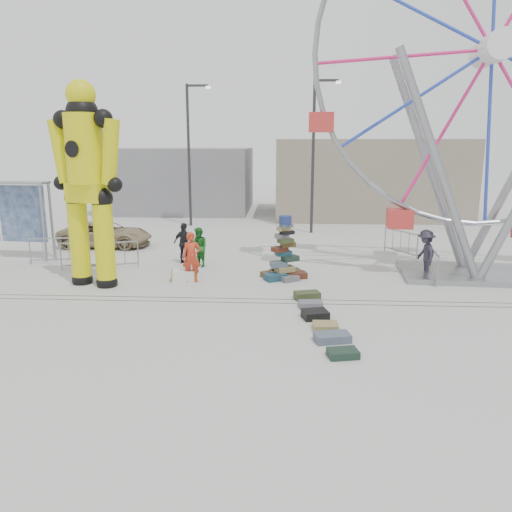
# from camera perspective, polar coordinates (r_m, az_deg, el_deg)

# --- Properties ---
(ground) EXTENTS (90.00, 90.00, 0.00)m
(ground) POSITION_cam_1_polar(r_m,az_deg,el_deg) (14.84, -2.73, -6.06)
(ground) COLOR #9E9E99
(ground) RESTS_ON ground
(track_line_near) EXTENTS (40.00, 0.04, 0.01)m
(track_line_near) POSITION_cam_1_polar(r_m,az_deg,el_deg) (15.40, -2.51, -5.33)
(track_line_near) COLOR #47443F
(track_line_near) RESTS_ON ground
(track_line_far) EXTENTS (40.00, 0.04, 0.01)m
(track_line_far) POSITION_cam_1_polar(r_m,az_deg,el_deg) (15.78, -2.36, -4.87)
(track_line_far) COLOR #47443F
(track_line_far) RESTS_ON ground
(building_right) EXTENTS (12.00, 8.00, 5.00)m
(building_right) POSITION_cam_1_polar(r_m,az_deg,el_deg) (34.48, 12.53, 8.72)
(building_right) COLOR gray
(building_right) RESTS_ON ground
(building_left) EXTENTS (10.00, 8.00, 4.40)m
(building_left) POSITION_cam_1_polar(r_m,az_deg,el_deg) (36.82, -8.65, 8.65)
(building_left) COLOR gray
(building_left) RESTS_ON ground
(lamp_post_right) EXTENTS (1.41, 0.25, 8.00)m
(lamp_post_right) POSITION_cam_1_polar(r_m,az_deg,el_deg) (27.01, 6.76, 12.08)
(lamp_post_right) COLOR #2D2D30
(lamp_post_right) RESTS_ON ground
(lamp_post_left) EXTENTS (1.41, 0.25, 8.00)m
(lamp_post_left) POSITION_cam_1_polar(r_m,az_deg,el_deg) (29.46, -7.52, 12.11)
(lamp_post_left) COLOR #2D2D30
(lamp_post_left) RESTS_ON ground
(suitcase_tower) EXTENTS (1.75, 1.53, 2.28)m
(suitcase_tower) POSITION_cam_1_polar(r_m,az_deg,el_deg) (18.02, 3.23, -0.54)
(suitcase_tower) COLOR #1B4153
(suitcase_tower) RESTS_ON ground
(crash_test_dummy) EXTENTS (2.77, 1.28, 6.98)m
(crash_test_dummy) POSITION_cam_1_polar(r_m,az_deg,el_deg) (17.54, -18.76, 8.50)
(crash_test_dummy) COLOR black
(crash_test_dummy) RESTS_ON ground
(ferris_wheel) EXTENTS (11.93, 3.32, 13.87)m
(ferris_wheel) POSITION_cam_1_polar(r_m,az_deg,el_deg) (19.51, 25.09, 17.65)
(ferris_wheel) COLOR gray
(ferris_wheel) RESTS_ON ground
(steamer_trunk) EXTENTS (0.89, 0.59, 0.39)m
(steamer_trunk) POSITION_cam_1_polar(r_m,az_deg,el_deg) (17.93, -8.28, -2.20)
(steamer_trunk) COLOR silver
(steamer_trunk) RESTS_ON ground
(row_case_0) EXTENTS (0.88, 0.63, 0.23)m
(row_case_0) POSITION_cam_1_polar(r_m,az_deg,el_deg) (15.80, 5.86, -4.49)
(row_case_0) COLOR #364321
(row_case_0) RESTS_ON ground
(row_case_1) EXTENTS (0.73, 0.54, 0.18)m
(row_case_1) POSITION_cam_1_polar(r_m,az_deg,el_deg) (15.03, 6.26, -5.51)
(row_case_1) COLOR slate
(row_case_1) RESTS_ON ground
(row_case_2) EXTENTS (0.82, 0.72, 0.23)m
(row_case_2) POSITION_cam_1_polar(r_m,az_deg,el_deg) (14.12, 6.78, -6.64)
(row_case_2) COLOR black
(row_case_2) RESTS_ON ground
(row_case_3) EXTENTS (0.66, 0.53, 0.18)m
(row_case_3) POSITION_cam_1_polar(r_m,az_deg,el_deg) (13.34, 7.95, -7.98)
(row_case_3) COLOR #99864E
(row_case_3) RESTS_ON ground
(row_case_4) EXTENTS (0.96, 0.68, 0.21)m
(row_case_4) POSITION_cam_1_polar(r_m,az_deg,el_deg) (12.62, 8.72, -9.18)
(row_case_4) COLOR #4E5D6F
(row_case_4) RESTS_ON ground
(row_case_5) EXTENTS (0.77, 0.59, 0.18)m
(row_case_5) POSITION_cam_1_polar(r_m,az_deg,el_deg) (11.80, 9.91, -10.90)
(row_case_5) COLOR #1B3226
(row_case_5) RESTS_ON ground
(barricade_dummy_a) EXTENTS (1.98, 0.47, 1.10)m
(barricade_dummy_a) POSITION_cam_1_polar(r_m,az_deg,el_deg) (21.71, -21.90, 0.61)
(barricade_dummy_a) COLOR gray
(barricade_dummy_a) RESTS_ON ground
(barricade_dummy_b) EXTENTS (1.98, 0.51, 1.10)m
(barricade_dummy_b) POSITION_cam_1_polar(r_m,az_deg,el_deg) (20.30, -18.67, 0.06)
(barricade_dummy_b) COLOR gray
(barricade_dummy_b) RESTS_ON ground
(barricade_dummy_c) EXTENTS (1.90, 0.82, 1.10)m
(barricade_dummy_c) POSITION_cam_1_polar(r_m,az_deg,el_deg) (20.02, -16.19, 0.06)
(barricade_dummy_c) COLOR gray
(barricade_dummy_c) RESTS_ON ground
(barricade_wheel_front) EXTENTS (0.33, 2.00, 1.10)m
(barricade_wheel_front) POSITION_cam_1_polar(r_m,az_deg,el_deg) (18.89, 19.53, -0.92)
(barricade_wheel_front) COLOR gray
(barricade_wheel_front) RESTS_ON ground
(barricade_wheel_back) EXTENTS (1.08, 1.79, 1.10)m
(barricade_wheel_back) POSITION_cam_1_polar(r_m,az_deg,el_deg) (22.58, 16.19, 1.47)
(barricade_wheel_back) COLOR gray
(barricade_wheel_back) RESTS_ON ground
(pedestrian_red) EXTENTS (0.70, 0.51, 1.77)m
(pedestrian_red) POSITION_cam_1_polar(r_m,az_deg,el_deg) (17.59, -7.37, -0.14)
(pedestrian_red) COLOR red
(pedestrian_red) RESTS_ON ground
(pedestrian_green) EXTENTS (0.95, 0.95, 1.56)m
(pedestrian_green) POSITION_cam_1_polar(r_m,az_deg,el_deg) (19.72, -6.52, 0.99)
(pedestrian_green) COLOR #1A6A21
(pedestrian_green) RESTS_ON ground
(pedestrian_black) EXTENTS (1.05, 0.72, 1.66)m
(pedestrian_black) POSITION_cam_1_polar(r_m,az_deg,el_deg) (20.33, -8.17, 1.44)
(pedestrian_black) COLOR black
(pedestrian_black) RESTS_ON ground
(pedestrian_grey) EXTENTS (0.77, 1.20, 1.76)m
(pedestrian_grey) POSITION_cam_1_polar(r_m,az_deg,el_deg) (19.03, 18.79, 0.24)
(pedestrian_grey) COLOR #252430
(pedestrian_grey) RESTS_ON ground
(parked_suv) EXTENTS (4.28, 2.03, 1.18)m
(parked_suv) POSITION_cam_1_polar(r_m,az_deg,el_deg) (24.52, -16.81, 2.40)
(parked_suv) COLOR #988562
(parked_suv) RESTS_ON ground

